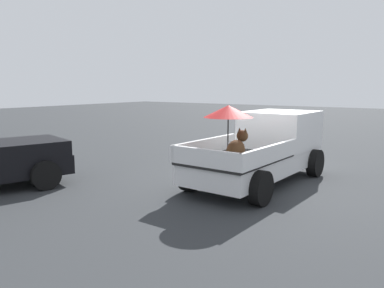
{
  "coord_description": "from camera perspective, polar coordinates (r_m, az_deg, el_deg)",
  "views": [
    {
      "loc": [
        -9.43,
        -4.39,
        2.65
      ],
      "look_at": [
        -1.09,
        1.43,
        1.1
      ],
      "focal_mm": 35.78,
      "sensor_mm": 36.0,
      "label": 1
    }
  ],
  "objects": [
    {
      "name": "pickup_truck_main",
      "position": [
        10.9,
        10.86,
        -0.4
      ],
      "size": [
        5.12,
        2.4,
        2.21
      ],
      "rotation": [
        0.0,
        0.0,
        -0.04
      ],
      "color": "black",
      "rests_on": "ground"
    },
    {
      "name": "ground_plane",
      "position": [
        10.73,
        9.69,
        -5.76
      ],
      "size": [
        80.0,
        80.0,
        0.0
      ],
      "primitive_type": "plane",
      "color": "#2D3033"
    }
  ]
}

